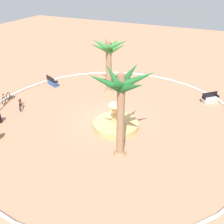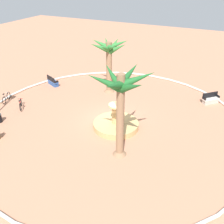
{
  "view_description": "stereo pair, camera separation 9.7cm",
  "coord_description": "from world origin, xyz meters",
  "px_view_note": "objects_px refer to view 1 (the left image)",
  "views": [
    {
      "loc": [
        16.15,
        7.79,
        11.01
      ],
      "look_at": [
        0.21,
        0.25,
        1.0
      ],
      "focal_mm": 41.02,
      "sensor_mm": 36.0,
      "label": 1
    },
    {
      "loc": [
        16.11,
        7.88,
        11.01
      ],
      "look_at": [
        0.21,
        0.25,
        1.0
      ],
      "focal_mm": 41.02,
      "sensor_mm": 36.0,
      "label": 2
    }
  ],
  "objects_px": {
    "bench_north": "(210,99)",
    "bicycle_red_frame": "(6,98)",
    "bench_east": "(52,82)",
    "bicycle_by_lamppost": "(20,105)",
    "fountain": "(116,124)",
    "palm_tree_by_curb": "(121,96)",
    "palm_tree_near_fountain": "(109,55)"
  },
  "relations": [
    {
      "from": "palm_tree_by_curb",
      "to": "bench_north",
      "type": "relative_size",
      "value": 4.03
    },
    {
      "from": "bench_east",
      "to": "bicycle_by_lamppost",
      "type": "distance_m",
      "value": 5.49
    },
    {
      "from": "palm_tree_near_fountain",
      "to": "fountain",
      "type": "bearing_deg",
      "value": 30.51
    },
    {
      "from": "palm_tree_by_curb",
      "to": "bench_east",
      "type": "bearing_deg",
      "value": -123.88
    },
    {
      "from": "palm_tree_by_curb",
      "to": "bicycle_by_lamppost",
      "type": "relative_size",
      "value": 4.43
    },
    {
      "from": "palm_tree_near_fountain",
      "to": "bicycle_red_frame",
      "type": "bearing_deg",
      "value": -51.35
    },
    {
      "from": "bicycle_red_frame",
      "to": "palm_tree_by_curb",
      "type": "bearing_deg",
      "value": 78.86
    },
    {
      "from": "bench_east",
      "to": "bicycle_by_lamppost",
      "type": "xyz_separation_m",
      "value": [
        5.46,
        0.6,
        0.04
      ]
    },
    {
      "from": "bench_north",
      "to": "bicycle_by_lamppost",
      "type": "xyz_separation_m",
      "value": [
        8.35,
        -15.11,
        0.04
      ]
    },
    {
      "from": "palm_tree_near_fountain",
      "to": "bench_east",
      "type": "bearing_deg",
      "value": -79.36
    },
    {
      "from": "fountain",
      "to": "bench_north",
      "type": "relative_size",
      "value": 2.38
    },
    {
      "from": "fountain",
      "to": "bench_east",
      "type": "distance_m",
      "value": 10.63
    },
    {
      "from": "palm_tree_near_fountain",
      "to": "palm_tree_by_curb",
      "type": "height_order",
      "value": "palm_tree_by_curb"
    },
    {
      "from": "palm_tree_by_curb",
      "to": "bench_north",
      "type": "height_order",
      "value": "palm_tree_by_curb"
    },
    {
      "from": "fountain",
      "to": "bicycle_by_lamppost",
      "type": "distance_m",
      "value": 9.01
    },
    {
      "from": "palm_tree_by_curb",
      "to": "bench_north",
      "type": "distance_m",
      "value": 12.04
    },
    {
      "from": "palm_tree_near_fountain",
      "to": "bench_north",
      "type": "bearing_deg",
      "value": 100.32
    },
    {
      "from": "fountain",
      "to": "bench_east",
      "type": "height_order",
      "value": "fountain"
    },
    {
      "from": "palm_tree_near_fountain",
      "to": "bicycle_by_lamppost",
      "type": "distance_m",
      "value": 9.3
    },
    {
      "from": "bench_east",
      "to": "bicycle_red_frame",
      "type": "height_order",
      "value": "bench_east"
    },
    {
      "from": "bench_east",
      "to": "bicycle_by_lamppost",
      "type": "height_order",
      "value": "bench_east"
    },
    {
      "from": "bench_north",
      "to": "bicycle_by_lamppost",
      "type": "distance_m",
      "value": 17.27
    },
    {
      "from": "fountain",
      "to": "bicycle_by_lamppost",
      "type": "height_order",
      "value": "fountain"
    },
    {
      "from": "palm_tree_near_fountain",
      "to": "palm_tree_by_curb",
      "type": "xyz_separation_m",
      "value": [
        8.69,
        5.06,
        0.54
      ]
    },
    {
      "from": "palm_tree_near_fountain",
      "to": "bicycle_red_frame",
      "type": "xyz_separation_m",
      "value": [
        6.17,
        -7.72,
        -3.43
      ]
    },
    {
      "from": "fountain",
      "to": "bicycle_red_frame",
      "type": "relative_size",
      "value": 2.2
    },
    {
      "from": "palm_tree_by_curb",
      "to": "bicycle_by_lamppost",
      "type": "bearing_deg",
      "value": -101.04
    },
    {
      "from": "fountain",
      "to": "bench_north",
      "type": "distance_m",
      "value": 9.72
    },
    {
      "from": "palm_tree_by_curb",
      "to": "fountain",
      "type": "bearing_deg",
      "value": -150.37
    },
    {
      "from": "fountain",
      "to": "bicycle_by_lamppost",
      "type": "relative_size",
      "value": 2.62
    },
    {
      "from": "bicycle_red_frame",
      "to": "bicycle_by_lamppost",
      "type": "height_order",
      "value": "same"
    },
    {
      "from": "bench_north",
      "to": "bicycle_red_frame",
      "type": "relative_size",
      "value": 0.92
    }
  ]
}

